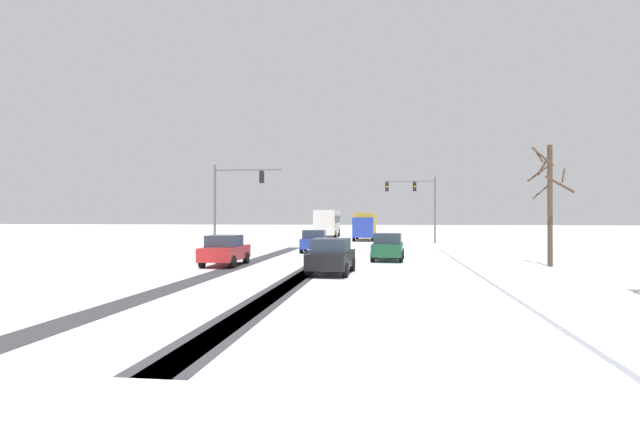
{
  "coord_description": "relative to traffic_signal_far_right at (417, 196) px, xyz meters",
  "views": [
    {
      "loc": [
        4.25,
        -9.26,
        2.61
      ],
      "look_at": [
        0.0,
        21.93,
        2.8
      ],
      "focal_mm": 28.46,
      "sensor_mm": 36.0,
      "label": 1
    }
  ],
  "objects": [
    {
      "name": "ground_plane",
      "position": [
        -7.03,
        -41.24,
        -4.6
      ],
      "size": [
        300.0,
        300.0,
        0.0
      ],
      "primitive_type": "plane",
      "color": "silver"
    },
    {
      "name": "wheel_track_left_lane",
      "position": [
        -10.63,
        -25.57,
        -4.59
      ],
      "size": [
        1.14,
        34.47,
        0.01
      ],
      "primitive_type": "cube",
      "color": "#38383D",
      "rests_on": "ground"
    },
    {
      "name": "wheel_track_right_lane",
      "position": [
        -6.73,
        -25.57,
        -4.59
      ],
      "size": [
        1.01,
        34.47,
        0.01
      ],
      "primitive_type": "cube",
      "color": "#38383D",
      "rests_on": "ground"
    },
    {
      "name": "wheel_track_center",
      "position": [
        -6.44,
        -25.57,
        -4.59
      ],
      "size": [
        0.98,
        34.47,
        0.01
      ],
      "primitive_type": "cube",
      "color": "#38383D",
      "rests_on": "ground"
    },
    {
      "name": "sidewalk_kerb_right",
      "position": [
        3.09,
        -27.14,
        -4.54
      ],
      "size": [
        4.0,
        34.47,
        0.12
      ],
      "primitive_type": "cube",
      "color": "white",
      "rests_on": "ground"
    },
    {
      "name": "traffic_signal_far_right",
      "position": [
        0.0,
        0.0,
        0.0
      ],
      "size": [
        4.99,
        0.56,
        6.5
      ],
      "color": "#56565B",
      "rests_on": "ground"
    },
    {
      "name": "traffic_signal_near_left",
      "position": [
        -14.36,
        -13.86,
        -0.22
      ],
      "size": [
        5.22,
        0.45,
        6.5
      ],
      "color": "#56565B",
      "rests_on": "ground"
    },
    {
      "name": "car_blue_lead",
      "position": [
        -8.21,
        -13.75,
        -3.78
      ],
      "size": [
        2.0,
        4.18,
        1.62
      ],
      "color": "#233899",
      "rests_on": "ground"
    },
    {
      "name": "car_dark_green_second",
      "position": [
        -2.84,
        -20.08,
        -3.78
      ],
      "size": [
        1.99,
        4.18,
        1.62
      ],
      "color": "#194C2D",
      "rests_on": "ground"
    },
    {
      "name": "car_red_third",
      "position": [
        -11.43,
        -24.49,
        -3.78
      ],
      "size": [
        1.87,
        4.12,
        1.62
      ],
      "color": "red",
      "rests_on": "ground"
    },
    {
      "name": "car_black_fourth",
      "position": [
        -5.38,
        -27.65,
        -3.78
      ],
      "size": [
        1.99,
        4.18,
        1.62
      ],
      "color": "black",
      "rests_on": "ground"
    },
    {
      "name": "bus_oncoming",
      "position": [
        -10.42,
        12.82,
        -2.6
      ],
      "size": [
        2.98,
        11.09,
        3.38
      ],
      "color": "silver",
      "rests_on": "ground"
    },
    {
      "name": "box_truck_delivery",
      "position": [
        -5.42,
        5.53,
        -2.96
      ],
      "size": [
        2.4,
        7.44,
        3.02
      ],
      "color": "#233899",
      "rests_on": "ground"
    },
    {
      "name": "bare_tree_sidewalk_mid",
      "position": [
        5.51,
        -22.74,
        -1.02
      ],
      "size": [
        2.12,
        2.15,
        6.35
      ],
      "color": "#4C3828",
      "rests_on": "ground"
    }
  ]
}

